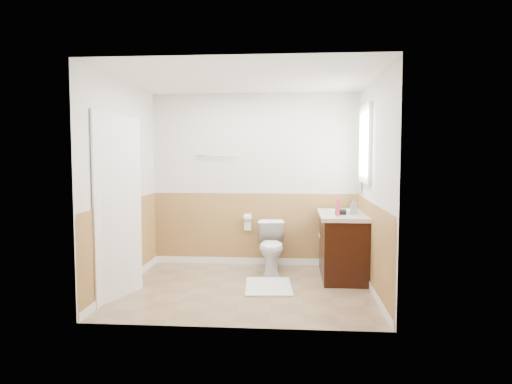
# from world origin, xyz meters

# --- Properties ---
(floor) EXTENTS (3.00, 3.00, 0.00)m
(floor) POSITION_xyz_m (0.00, 0.00, 0.00)
(floor) COLOR #8C7051
(floor) RESTS_ON ground
(ceiling) EXTENTS (3.00, 3.00, 0.00)m
(ceiling) POSITION_xyz_m (0.00, 0.00, 2.50)
(ceiling) COLOR white
(ceiling) RESTS_ON floor
(wall_back) EXTENTS (3.00, 0.00, 3.00)m
(wall_back) POSITION_xyz_m (0.00, 1.30, 1.25)
(wall_back) COLOR silver
(wall_back) RESTS_ON floor
(wall_front) EXTENTS (3.00, 0.00, 3.00)m
(wall_front) POSITION_xyz_m (0.00, -1.30, 1.25)
(wall_front) COLOR silver
(wall_front) RESTS_ON floor
(wall_left) EXTENTS (0.00, 3.00, 3.00)m
(wall_left) POSITION_xyz_m (-1.50, 0.00, 1.25)
(wall_left) COLOR silver
(wall_left) RESTS_ON floor
(wall_right) EXTENTS (0.00, 3.00, 3.00)m
(wall_right) POSITION_xyz_m (1.50, 0.00, 1.25)
(wall_right) COLOR silver
(wall_right) RESTS_ON floor
(wainscot_back) EXTENTS (3.00, 0.00, 3.00)m
(wainscot_back) POSITION_xyz_m (0.00, 1.29, 0.50)
(wainscot_back) COLOR #B18A46
(wainscot_back) RESTS_ON floor
(wainscot_front) EXTENTS (3.00, 0.00, 3.00)m
(wainscot_front) POSITION_xyz_m (0.00, -1.29, 0.50)
(wainscot_front) COLOR #B18A46
(wainscot_front) RESTS_ON floor
(wainscot_left) EXTENTS (0.00, 2.60, 2.60)m
(wainscot_left) POSITION_xyz_m (-1.49, 0.00, 0.50)
(wainscot_left) COLOR #B18A46
(wainscot_left) RESTS_ON floor
(wainscot_right) EXTENTS (0.00, 2.60, 2.60)m
(wainscot_right) POSITION_xyz_m (1.49, 0.00, 0.50)
(wainscot_right) COLOR #B18A46
(wainscot_right) RESTS_ON floor
(toilet) EXTENTS (0.43, 0.70, 0.69)m
(toilet) POSITION_xyz_m (0.27, 0.88, 0.34)
(toilet) COLOR white
(toilet) RESTS_ON floor
(bath_mat) EXTENTS (0.61, 0.84, 0.02)m
(bath_mat) POSITION_xyz_m (0.27, 0.07, 0.01)
(bath_mat) COLOR silver
(bath_mat) RESTS_ON floor
(vanity_cabinet) EXTENTS (0.55, 1.10, 0.80)m
(vanity_cabinet) POSITION_xyz_m (1.21, 0.64, 0.40)
(vanity_cabinet) COLOR black
(vanity_cabinet) RESTS_ON floor
(vanity_knob_left) EXTENTS (0.03, 0.03, 0.03)m
(vanity_knob_left) POSITION_xyz_m (0.91, 0.54, 0.55)
(vanity_knob_left) COLOR silver
(vanity_knob_left) RESTS_ON vanity_cabinet
(vanity_knob_right) EXTENTS (0.03, 0.03, 0.03)m
(vanity_knob_right) POSITION_xyz_m (0.91, 0.74, 0.55)
(vanity_knob_right) COLOR #B5B4BB
(vanity_knob_right) RESTS_ON vanity_cabinet
(countertop) EXTENTS (0.60, 1.15, 0.05)m
(countertop) POSITION_xyz_m (1.20, 0.64, 0.83)
(countertop) COLOR beige
(countertop) RESTS_ON vanity_cabinet
(sink_basin) EXTENTS (0.36, 0.36, 0.02)m
(sink_basin) POSITION_xyz_m (1.21, 0.79, 0.86)
(sink_basin) COLOR white
(sink_basin) RESTS_ON countertop
(faucet) EXTENTS (0.02, 0.02, 0.14)m
(faucet) POSITION_xyz_m (1.39, 0.79, 0.92)
(faucet) COLOR white
(faucet) RESTS_ON countertop
(lotion_bottle) EXTENTS (0.05, 0.05, 0.22)m
(lotion_bottle) POSITION_xyz_m (1.11, 0.33, 0.96)
(lotion_bottle) COLOR #DF3952
(lotion_bottle) RESTS_ON countertop
(soap_dispenser) EXTENTS (0.09, 0.10, 0.19)m
(soap_dispenser) POSITION_xyz_m (1.33, 0.55, 0.95)
(soap_dispenser) COLOR gray
(soap_dispenser) RESTS_ON countertop
(hair_dryer_body) EXTENTS (0.14, 0.07, 0.07)m
(hair_dryer_body) POSITION_xyz_m (1.16, 0.48, 0.89)
(hair_dryer_body) COLOR black
(hair_dryer_body) RESTS_ON countertop
(hair_dryer_handle) EXTENTS (0.03, 0.03, 0.07)m
(hair_dryer_handle) POSITION_xyz_m (1.13, 0.56, 0.86)
(hair_dryer_handle) COLOR black
(hair_dryer_handle) RESTS_ON countertop
(mirror_panel) EXTENTS (0.02, 0.35, 0.90)m
(mirror_panel) POSITION_xyz_m (1.48, 1.10, 1.55)
(mirror_panel) COLOR silver
(mirror_panel) RESTS_ON wall_right
(window_frame) EXTENTS (0.04, 0.80, 1.00)m
(window_frame) POSITION_xyz_m (1.47, 0.59, 1.75)
(window_frame) COLOR white
(window_frame) RESTS_ON wall_right
(window_glass) EXTENTS (0.01, 0.70, 0.90)m
(window_glass) POSITION_xyz_m (1.49, 0.59, 1.75)
(window_glass) COLOR white
(window_glass) RESTS_ON wall_right
(door) EXTENTS (0.29, 0.78, 2.04)m
(door) POSITION_xyz_m (-1.40, -0.45, 1.02)
(door) COLOR white
(door) RESTS_ON wall_left
(door_frame) EXTENTS (0.02, 0.92, 2.10)m
(door_frame) POSITION_xyz_m (-1.48, -0.45, 1.03)
(door_frame) COLOR white
(door_frame) RESTS_ON wall_left
(door_knob) EXTENTS (0.06, 0.06, 0.06)m
(door_knob) POSITION_xyz_m (-1.34, -0.12, 0.95)
(door_knob) COLOR silver
(door_knob) RESTS_ON door
(towel_bar) EXTENTS (0.62, 0.02, 0.02)m
(towel_bar) POSITION_xyz_m (-0.55, 1.25, 1.60)
(towel_bar) COLOR silver
(towel_bar) RESTS_ON wall_back
(tp_holder_bar) EXTENTS (0.14, 0.02, 0.02)m
(tp_holder_bar) POSITION_xyz_m (-0.10, 1.23, 0.70)
(tp_holder_bar) COLOR silver
(tp_holder_bar) RESTS_ON wall_back
(tp_roll) EXTENTS (0.10, 0.11, 0.11)m
(tp_roll) POSITION_xyz_m (-0.10, 1.23, 0.70)
(tp_roll) COLOR white
(tp_roll) RESTS_ON tp_holder_bar
(tp_sheet) EXTENTS (0.10, 0.01, 0.16)m
(tp_sheet) POSITION_xyz_m (-0.10, 1.23, 0.59)
(tp_sheet) COLOR white
(tp_sheet) RESTS_ON tp_roll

